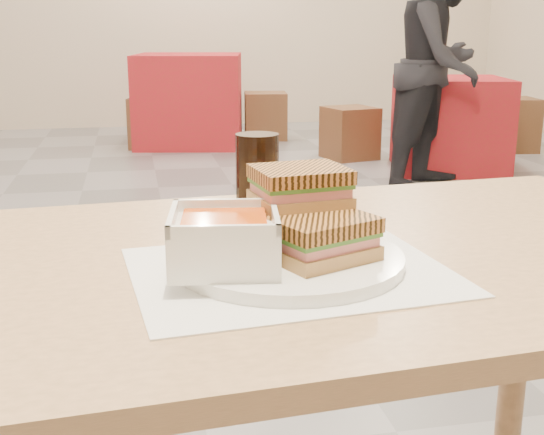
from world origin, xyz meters
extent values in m
cube|color=tan|center=(0.09, -1.93, 0.73)|extent=(1.25, 0.79, 0.03)
cylinder|color=tan|center=(0.62, -1.58, 0.36)|extent=(0.06, 0.06, 0.72)
cube|color=white|center=(0.03, -2.01, 0.75)|extent=(0.41, 0.34, 0.00)
cylinder|color=white|center=(0.03, -1.98, 0.76)|extent=(0.29, 0.29, 0.02)
cube|color=white|center=(-0.05, -2.02, 0.79)|extent=(0.14, 0.14, 0.05)
cube|color=#DE4D12|center=(-0.05, -2.02, 0.82)|extent=(0.11, 0.11, 0.01)
cube|color=white|center=(0.01, -2.02, 0.83)|extent=(0.02, 0.13, 0.01)
cube|color=white|center=(-0.11, -2.01, 0.83)|extent=(0.02, 0.13, 0.01)
cube|color=white|center=(-0.04, -1.96, 0.83)|extent=(0.13, 0.02, 0.01)
cube|color=white|center=(-0.06, -2.08, 0.83)|extent=(0.13, 0.02, 0.01)
cube|color=tan|center=(0.07, -2.01, 0.78)|extent=(0.15, 0.14, 0.02)
cube|color=#DD8281|center=(0.07, -2.01, 0.79)|extent=(0.14, 0.13, 0.01)
cube|color=#386B23|center=(0.07, -2.01, 0.80)|extent=(0.15, 0.13, 0.01)
cube|color=#A0632A|center=(0.07, -2.01, 0.81)|extent=(0.15, 0.14, 0.02)
cube|color=tan|center=(0.06, -1.94, 0.83)|extent=(0.13, 0.11, 0.02)
cube|color=#DD8281|center=(0.06, -1.94, 0.84)|extent=(0.12, 0.10, 0.01)
cube|color=#386B23|center=(0.06, -1.94, 0.85)|extent=(0.13, 0.11, 0.01)
cube|color=#A0632A|center=(0.06, -1.94, 0.86)|extent=(0.13, 0.11, 0.02)
cylinder|color=black|center=(0.03, -1.78, 0.82)|extent=(0.07, 0.07, 0.14)
cube|color=#A71122|center=(2.19, 2.09, 0.34)|extent=(0.94, 0.94, 0.69)
cube|color=#A71122|center=(0.37, 3.67, 0.41)|extent=(1.08, 1.08, 0.82)
cube|color=brown|center=(1.60, 2.68, 0.21)|extent=(0.45, 0.45, 0.42)
cube|color=brown|center=(3.09, 2.78, 0.23)|extent=(0.46, 0.46, 0.46)
cube|color=brown|center=(0.04, 3.56, 0.22)|extent=(0.48, 0.48, 0.45)
cube|color=brown|center=(1.12, 3.86, 0.22)|extent=(0.44, 0.44, 0.44)
imported|color=black|center=(1.86, 1.58, 0.81)|extent=(1.00, 0.98, 1.63)
camera|label=1|loc=(-0.15, -2.81, 1.04)|focal=46.25mm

